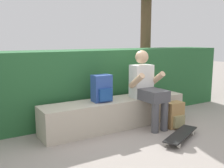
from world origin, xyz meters
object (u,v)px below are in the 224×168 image
(person_skater, at_px, (147,86))
(backpack_on_bench, at_px, (102,89))
(skateboard_near_person, at_px, (181,135))
(backpack_on_ground, at_px, (174,115))
(bench_main, at_px, (116,113))

(person_skater, distance_m, backpack_on_bench, 0.72)
(person_skater, bearing_deg, skateboard_near_person, -87.93)
(backpack_on_bench, height_order, backpack_on_ground, backpack_on_bench)
(person_skater, xyz_separation_m, backpack_on_bench, (-0.69, 0.21, -0.01))
(bench_main, relative_size, backpack_on_ground, 5.98)
(person_skater, bearing_deg, backpack_on_bench, 163.26)
(bench_main, xyz_separation_m, person_skater, (0.43, -0.22, 0.42))
(skateboard_near_person, distance_m, backpack_on_ground, 0.54)
(person_skater, relative_size, skateboard_near_person, 1.47)
(backpack_on_ground, bearing_deg, bench_main, 146.16)
(bench_main, distance_m, person_skater, 0.64)
(bench_main, bearing_deg, backpack_on_ground, -33.84)
(bench_main, bearing_deg, backpack_on_bench, -177.90)
(backpack_on_bench, xyz_separation_m, backpack_on_ground, (1.01, -0.50, -0.44))
(backpack_on_bench, bearing_deg, backpack_on_ground, -26.13)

